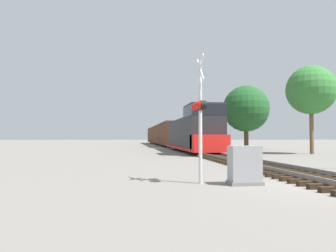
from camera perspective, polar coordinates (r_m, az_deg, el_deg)
name	(u,v)px	position (r m, az deg, el deg)	size (l,w,h in m)	color
freight_train	(166,135)	(58.84, -0.34, -1.51)	(3.04, 66.80, 4.46)	#232326
crossing_signal_near	(199,110)	(11.10, 5.50, 2.86)	(0.35, 1.00, 4.30)	silver
relay_cabinet	(245,166)	(11.04, 13.19, -6.73)	(1.07, 0.71, 1.27)	slate
tree_far_right	(311,90)	(33.37, 23.64, 5.74)	(4.54, 4.54, 8.22)	brown
tree_mid_background	(246,109)	(45.00, 13.44, 2.93)	(6.17, 6.17, 8.46)	#473521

